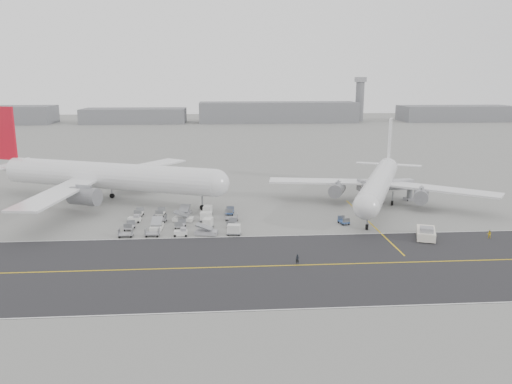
{
  "coord_description": "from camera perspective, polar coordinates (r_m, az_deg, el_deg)",
  "views": [
    {
      "loc": [
        -1.45,
        -94.01,
        29.65
      ],
      "look_at": [
        6.32,
        12.0,
        5.58
      ],
      "focal_mm": 35.0,
      "sensor_mm": 36.0,
      "label": 1
    }
  ],
  "objects": [
    {
      "name": "control_tower",
      "position": [
        373.31,
        11.78,
        10.44
      ],
      "size": [
        7.0,
        7.0,
        31.25
      ],
      "color": "slate",
      "rests_on": "ground"
    },
    {
      "name": "jet_bridge",
      "position": [
        127.61,
        14.71,
        0.68
      ],
      "size": [
        14.83,
        3.95,
        5.56
      ],
      "rotation": [
        0.0,
        0.0,
        0.08
      ],
      "color": "gray",
      "rests_on": "ground"
    },
    {
      "name": "ground_crew_b",
      "position": [
        105.3,
        25.1,
        -4.39
      ],
      "size": [
        0.94,
        0.84,
        1.6
      ],
      "primitive_type": "imported",
      "rotation": [
        0.0,
        0.0,
        2.79
      ],
      "color": "gold",
      "rests_on": "ground"
    },
    {
      "name": "horizon_buildings",
      "position": [
        356.64,
        0.89,
        7.99
      ],
      "size": [
        520.0,
        28.0,
        28.0
      ],
      "primitive_type": null,
      "color": "slate",
      "rests_on": "ground"
    },
    {
      "name": "taxiway",
      "position": [
        81.86,
        0.64,
        -8.47
      ],
      "size": [
        220.0,
        59.0,
        0.03
      ],
      "color": "#2A2A2D",
      "rests_on": "ground"
    },
    {
      "name": "airliner_b",
      "position": [
        123.39,
        13.93,
        1.08
      ],
      "size": [
        50.99,
        52.17,
        19.04
      ],
      "rotation": [
        0.0,
        0.0,
        -0.41
      ],
      "color": "white",
      "rests_on": "ground"
    },
    {
      "name": "stray_dolly",
      "position": [
        106.39,
        9.97,
        -3.62
      ],
      "size": [
        2.17,
        2.93,
        1.62
      ],
      "primitive_type": null,
      "rotation": [
        0.0,
        0.0,
        0.22
      ],
      "color": "silver",
      "rests_on": "ground"
    },
    {
      "name": "airliner_a",
      "position": [
        127.93,
        -17.08,
        1.8
      ],
      "size": [
        63.15,
        61.89,
        22.91
      ],
      "rotation": [
        0.0,
        0.0,
        1.19
      ],
      "color": "white",
      "rests_on": "ground"
    },
    {
      "name": "pushback_tug",
      "position": [
        100.57,
        18.85,
        -4.46
      ],
      "size": [
        5.49,
        9.05,
        2.59
      ],
      "rotation": [
        0.0,
        0.0,
        -0.36
      ],
      "color": "white",
      "rests_on": "ground"
    },
    {
      "name": "gse_cluster",
      "position": [
        105.37,
        -8.39,
        -3.73
      ],
      "size": [
        31.28,
        26.08,
        2.14
      ],
      "primitive_type": null,
      "rotation": [
        0.0,
        0.0,
        -0.13
      ],
      "color": "#9E9FA4",
      "rests_on": "ground"
    },
    {
      "name": "ground_crew_a",
      "position": [
        82.62,
        4.76,
        -7.69
      ],
      "size": [
        0.74,
        0.63,
        1.71
      ],
      "primitive_type": "imported",
      "rotation": [
        0.0,
        0.0,
        -0.43
      ],
      "color": "black",
      "rests_on": "ground"
    },
    {
      "name": "ground",
      "position": [
        98.59,
        -3.16,
        -4.77
      ],
      "size": [
        700.0,
        700.0,
        0.0
      ],
      "primitive_type": "plane",
      "color": "gray",
      "rests_on": "ground"
    }
  ]
}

